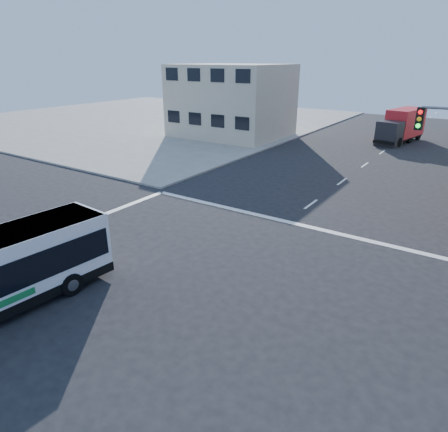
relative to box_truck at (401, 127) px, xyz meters
The scene contains 4 objects.
ground 37.34m from the box_truck, 90.35° to the right, with size 120.00×120.00×0.00m, color black.
sidewalk_nw 35.34m from the box_truck, behind, with size 50.00×50.00×0.15m, color gray.
building_west 18.88m from the box_truck, 157.01° to the right, with size 12.06×10.06×8.00m.
box_truck is the anchor object (origin of this frame).
Camera 1 is at (8.67, -9.82, 8.65)m, focal length 32.00 mm.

